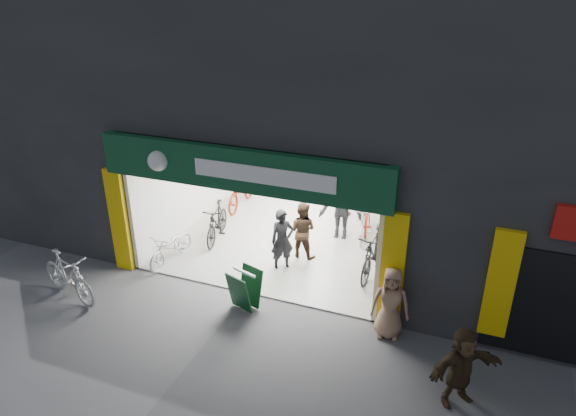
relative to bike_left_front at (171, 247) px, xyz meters
The scene contains 17 objects.
ground 2.44m from the bike_left_front, 14.49° to the right, with size 60.00×60.00×0.00m, color #56565B.
building 6.69m from the bike_left_front, 53.63° to the left, with size 17.00×10.27×8.00m.
bike_left_front is the anchor object (origin of this frame).
bike_left_midfront 1.55m from the bike_left_front, 71.39° to the left, with size 0.50×1.76×1.06m, color black.
bike_left_midback 3.69m from the bike_left_front, 87.54° to the left, with size 0.69×1.99×1.04m, color maroon.
bike_left_back 5.79m from the bike_left_front, 91.76° to the left, with size 0.56×1.99×1.20m, color silver.
bike_right_front 4.99m from the bike_left_front, 14.69° to the left, with size 0.56×1.97×1.18m, color black.
bike_right_mid 5.53m from the bike_left_front, 41.76° to the left, with size 0.71×2.03×1.07m, color #9A1D0E.
bike_right_back 5.14m from the bike_left_front, 36.14° to the left, with size 0.47×1.67×1.00m, color silver.
parked_bike 2.50m from the bike_left_front, 119.83° to the right, with size 0.53×1.88×1.13m, color silver.
customer_a 2.82m from the bike_left_front, 14.97° to the left, with size 0.57×0.38×1.57m, color black.
customer_b 3.29m from the bike_left_front, 25.90° to the left, with size 0.74×0.57×1.52m, color #39281A.
customer_c 4.56m from the bike_left_front, 37.44° to the left, with size 1.20×0.69×1.87m, color black.
customer_d 5.32m from the bike_left_front, 51.62° to the left, with size 1.11×0.46×1.90m, color #957257.
pedestrian_near 5.70m from the bike_left_front, ahead, with size 0.75×0.49×1.53m, color #987258.
pedestrian_far 7.40m from the bike_left_front, 17.50° to the right, with size 1.36×0.43×1.47m, color #382A19.
sandwich_board 2.78m from the bike_left_front, 23.28° to the right, with size 0.73×0.74×0.90m.
Camera 1 is at (4.44, -8.81, 6.65)m, focal length 32.00 mm.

